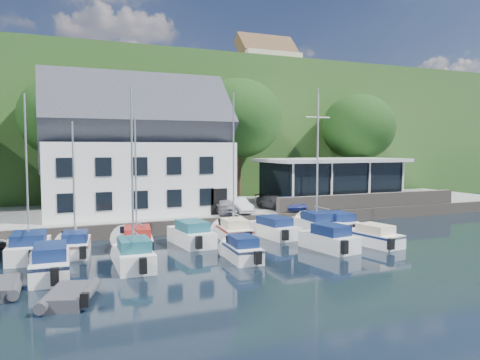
{
  "coord_description": "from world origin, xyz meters",
  "views": [
    {
      "loc": [
        -13.91,
        -20.86,
        6.14
      ],
      "look_at": [
        -1.23,
        9.0,
        3.87
      ],
      "focal_mm": 35.0,
      "sensor_mm": 36.0,
      "label": 1
    }
  ],
  "objects": [
    {
      "name": "dinghy_1",
      "position": [
        -13.02,
        -1.52,
        0.36
      ],
      "size": [
        2.73,
        3.53,
        0.73
      ],
      "primitive_type": null,
      "rotation": [
        0.0,
        0.0,
        -0.31
      ],
      "color": "#3A3B40",
      "rests_on": "ground"
    },
    {
      "name": "tree_3",
      "position": [
        4.15,
        22.08,
        6.97
      ],
      "size": [
        8.74,
        8.74,
        11.94
      ],
      "primitive_type": null,
      "color": "black",
      "rests_on": "quay"
    },
    {
      "name": "boat_r1_1",
      "position": [
        -12.28,
        7.08,
        4.17
      ],
      "size": [
        2.38,
        5.21,
        8.35
      ],
      "primitive_type": null,
      "rotation": [
        0.0,
        0.0,
        -0.14
      ],
      "color": "white",
      "rests_on": "ground"
    },
    {
      "name": "ground",
      "position": [
        0.0,
        0.0,
        0.0
      ],
      "size": [
        180.0,
        180.0,
        0.0
      ],
      "primitive_type": "plane",
      "color": "black",
      "rests_on": "ground"
    },
    {
      "name": "farmhouse",
      "position": [
        22.0,
        52.0,
        20.1
      ],
      "size": [
        10.4,
        7.0,
        8.2
      ],
      "primitive_type": null,
      "color": "beige",
      "rests_on": "hillside"
    },
    {
      "name": "car_silver",
      "position": [
        -1.05,
        12.57,
        1.61
      ],
      "size": [
        1.75,
        3.69,
        1.22
      ],
      "primitive_type": "imported",
      "rotation": [
        0.0,
        0.0,
        -0.09
      ],
      "color": "#9F9EA3",
      "rests_on": "quay"
    },
    {
      "name": "boat_r1_2",
      "position": [
        -8.8,
        7.01,
        4.32
      ],
      "size": [
        2.87,
        6.15,
        8.65
      ],
      "primitive_type": null,
      "rotation": [
        0.0,
        0.0,
        -0.16
      ],
      "color": "white",
      "rests_on": "ground"
    },
    {
      "name": "quay_face",
      "position": [
        0.0,
        11.0,
        0.5
      ],
      "size": [
        60.0,
        0.3,
        1.0
      ],
      "primitive_type": "cube",
      "color": "#695E54",
      "rests_on": "ground"
    },
    {
      "name": "quay",
      "position": [
        0.0,
        17.5,
        0.5
      ],
      "size": [
        60.0,
        13.0,
        1.0
      ],
      "primitive_type": "cube",
      "color": "gray",
      "rests_on": "ground"
    },
    {
      "name": "boat_r2_1",
      "position": [
        -9.74,
        2.85,
        4.75
      ],
      "size": [
        2.1,
        5.37,
        9.49
      ],
      "primitive_type": null,
      "rotation": [
        0.0,
        0.0,
        -0.04
      ],
      "color": "white",
      "rests_on": "ground"
    },
    {
      "name": "boat_r1_5",
      "position": [
        0.63,
        7.62,
        0.7
      ],
      "size": [
        2.72,
        6.44,
        1.4
      ],
      "primitive_type": null,
      "rotation": [
        0.0,
        0.0,
        0.12
      ],
      "color": "white",
      "rests_on": "ground"
    },
    {
      "name": "field_patch",
      "position": [
        8.0,
        70.0,
        16.15
      ],
      "size": [
        50.0,
        30.0,
        0.3
      ],
      "primitive_type": "cube",
      "color": "olive",
      "rests_on": "hillside"
    },
    {
      "name": "boat_r1_6",
      "position": [
        4.2,
        7.67,
        4.66
      ],
      "size": [
        2.37,
        5.71,
        9.33
      ],
      "primitive_type": null,
      "rotation": [
        0.0,
        0.0,
        -0.04
      ],
      "color": "white",
      "rests_on": "ground"
    },
    {
      "name": "boat_r2_0",
      "position": [
        -13.66,
        2.88,
        0.78
      ],
      "size": [
        2.17,
        6.5,
        1.56
      ],
      "primitive_type": null,
      "rotation": [
        0.0,
        0.0,
        -0.05
      ],
      "color": "white",
      "rests_on": "ground"
    },
    {
      "name": "harbor_building",
      "position": [
        -7.0,
        16.5,
        5.35
      ],
      "size": [
        14.4,
        8.2,
        8.7
      ],
      "primitive_type": null,
      "color": "white",
      "rests_on": "quay"
    },
    {
      "name": "car_white",
      "position": [
        0.19,
        12.84,
        1.61
      ],
      "size": [
        1.33,
        3.72,
        1.22
      ],
      "primitive_type": "imported",
      "rotation": [
        0.0,
        0.0,
        0.01
      ],
      "color": "silver",
      "rests_on": "quay"
    },
    {
      "name": "boat_r2_3",
      "position": [
        1.8,
        2.53,
        0.78
      ],
      "size": [
        2.68,
        5.57,
        1.57
      ],
      "primitive_type": null,
      "rotation": [
        0.0,
        0.0,
        0.15
      ],
      "color": "white",
      "rests_on": "ground"
    },
    {
      "name": "car_dgrey",
      "position": [
        3.84,
        13.66,
        1.57
      ],
      "size": [
        2.13,
        4.1,
        1.14
      ],
      "primitive_type": "imported",
      "rotation": [
        0.0,
        0.0,
        0.14
      ],
      "color": "#2A2A2F",
      "rests_on": "quay"
    },
    {
      "name": "boat_r1_7",
      "position": [
        5.68,
        7.41,
        0.73
      ],
      "size": [
        2.25,
        5.98,
        1.46
      ],
      "primitive_type": null,
      "rotation": [
        0.0,
        0.0,
        -0.03
      ],
      "color": "white",
      "rests_on": "ground"
    },
    {
      "name": "boat_r2_2",
      "position": [
        -4.0,
        2.25,
        0.67
      ],
      "size": [
        1.93,
        4.83,
        1.35
      ],
      "primitive_type": null,
      "rotation": [
        0.0,
        0.0,
        -0.07
      ],
      "color": "white",
      "rests_on": "ground"
    },
    {
      "name": "flagpole",
      "position": [
        7.14,
        12.26,
        5.76
      ],
      "size": [
        2.28,
        0.2,
        9.51
      ],
      "primitive_type": null,
      "color": "white",
      "rests_on": "quay"
    },
    {
      "name": "tree_1",
      "position": [
        -11.61,
        22.46,
        6.82
      ],
      "size": [
        8.51,
        8.51,
        11.64
      ],
      "primitive_type": null,
      "color": "black",
      "rests_on": "quay"
    },
    {
      "name": "boat_r1_0",
      "position": [
        -14.68,
        7.08,
        4.59
      ],
      "size": [
        2.7,
        5.99,
        9.17
      ],
      "primitive_type": null,
      "rotation": [
        0.0,
        0.0,
        -0.09
      ],
      "color": "white",
      "rests_on": "ground"
    },
    {
      "name": "hillside",
      "position": [
        0.0,
        62.0,
        8.0
      ],
      "size": [
        160.0,
        75.0,
        16.0
      ],
      "primitive_type": "cube",
      "color": "#244A1B",
      "rests_on": "ground"
    },
    {
      "name": "tree_5",
      "position": [
        18.12,
        21.37,
        6.47
      ],
      "size": [
        8.0,
        8.0,
        10.94
      ],
      "primitive_type": null,
      "color": "black",
      "rests_on": "quay"
    },
    {
      "name": "tree_2",
      "position": [
        -4.45,
        21.35,
        6.81
      ],
      "size": [
        8.5,
        8.5,
        11.62
      ],
      "primitive_type": null,
      "color": "black",
      "rests_on": "quay"
    },
    {
      "name": "car_blue",
      "position": [
        4.72,
        12.65,
        1.59
      ],
      "size": [
        1.69,
        3.58,
        1.19
      ],
      "primitive_type": "imported",
      "rotation": [
        0.0,
        0.0,
        -0.1
      ],
      "color": "#324198",
      "rests_on": "quay"
    },
    {
      "name": "seawall",
      "position": [
        12.0,
        11.4,
        1.6
      ],
      "size": [
        18.0,
        0.5,
        1.2
      ],
      "primitive_type": "cube",
      "color": "#695E54",
      "rests_on": "quay"
    },
    {
      "name": "boat_r1_4",
      "position": [
        -2.31,
        7.57,
        4.37
      ],
      "size": [
        2.43,
        5.42,
        8.73
      ],
      "primitive_type": null,
      "rotation": [
        0.0,
        0.0,
        -0.11
      ],
      "color": "white",
      "rests_on": "ground"
    },
    {
      "name": "boat_r1_3",
      "position": [
        -5.35,
        7.21,
        0.78
      ],
      "size": [
        2.49,
        6.05,
        1.55
      ],
      "primitive_type": null,
      "rotation": [
        0.0,
        0.0,
        0.09
      ],
      "color": "white",
      "rests_on": "ground"
    },
    {
      "name": "club_pavilion",
      "position": [
        11.0,
        16.0,
        3.05
      ],
      "size": [
        13.2,
        7.2,
        4.1
      ],
      "primitive_type": null,
      "color": "black",
      "rests_on": "quay"
    },
    {
      "name": "boat_r2_4",
      "position": [
        5.1,
        2.57,
        0.67
      ],
      "size": [
        2.69,
        5.7,
        1.35
      ],
      "primitive_type": null,
      "rotation": [
        0.0,
        0.0,
        0.17
      ],
      "color": "white",
      "rests_on": "ground"
    }
  ]
}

